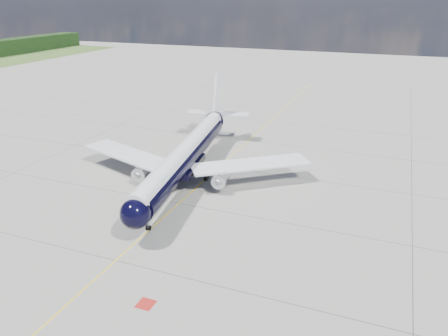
# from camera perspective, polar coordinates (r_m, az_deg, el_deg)

# --- Properties ---
(ground) EXTENTS (320.00, 320.00, 0.00)m
(ground) POSITION_cam_1_polar(r_m,az_deg,el_deg) (77.60, 0.82, 1.46)
(ground) COLOR gray
(ground) RESTS_ON ground
(taxiway_centerline) EXTENTS (0.16, 160.00, 0.01)m
(taxiway_centerline) POSITION_cam_1_polar(r_m,az_deg,el_deg) (73.25, -0.57, 0.21)
(taxiway_centerline) COLOR yellow
(taxiway_centerline) RESTS_ON ground
(red_marking) EXTENTS (1.60, 1.60, 0.01)m
(red_marking) POSITION_cam_1_polar(r_m,az_deg,el_deg) (43.25, -10.18, -17.08)
(red_marking) COLOR maroon
(red_marking) RESTS_ON ground
(main_airliner) EXTENTS (37.31, 45.84, 13.28)m
(main_airliner) POSITION_cam_1_polar(r_m,az_deg,el_deg) (67.41, -4.81, 1.92)
(main_airliner) COLOR black
(main_airliner) RESTS_ON ground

